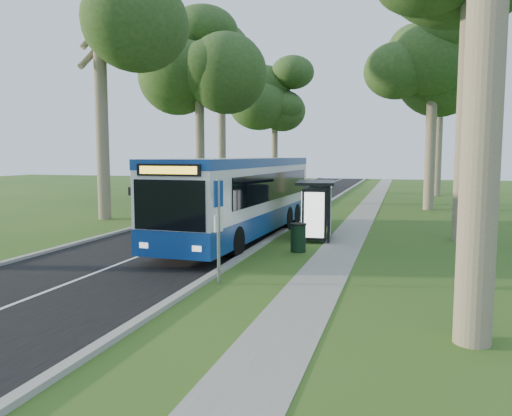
{
  "coord_description": "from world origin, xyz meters",
  "views": [
    {
      "loc": [
        5.17,
        -15.76,
        3.49
      ],
      "look_at": [
        0.13,
        1.36,
        1.6
      ],
      "focal_mm": 35.0,
      "sensor_mm": 36.0,
      "label": 1
    }
  ],
  "objects_px": {
    "bus": "(242,197)",
    "car_silver": "(265,182)",
    "bus_stop_sign": "(218,220)",
    "car_white": "(213,191)",
    "bus_shelter": "(317,199)",
    "litter_bin": "(298,237)"
  },
  "relations": [
    {
      "from": "bus",
      "to": "litter_bin",
      "type": "height_order",
      "value": "bus"
    },
    {
      "from": "car_silver",
      "to": "litter_bin",
      "type": "bearing_deg",
      "value": -52.33
    },
    {
      "from": "litter_bin",
      "to": "bus_shelter",
      "type": "bearing_deg",
      "value": 85.21
    },
    {
      "from": "bus_stop_sign",
      "to": "bus_shelter",
      "type": "bearing_deg",
      "value": 95.66
    },
    {
      "from": "bus_stop_sign",
      "to": "car_white",
      "type": "relative_size",
      "value": 0.65
    },
    {
      "from": "litter_bin",
      "to": "car_silver",
      "type": "xyz_separation_m",
      "value": [
        -10.28,
        32.9,
        0.19
      ]
    },
    {
      "from": "car_white",
      "to": "car_silver",
      "type": "height_order",
      "value": "car_white"
    },
    {
      "from": "bus_shelter",
      "to": "litter_bin",
      "type": "relative_size",
      "value": 2.87
    },
    {
      "from": "litter_bin",
      "to": "car_silver",
      "type": "bearing_deg",
      "value": 107.34
    },
    {
      "from": "bus_stop_sign",
      "to": "litter_bin",
      "type": "xyz_separation_m",
      "value": [
        1.17,
        5.04,
        -1.24
      ]
    },
    {
      "from": "bus_stop_sign",
      "to": "car_white",
      "type": "bearing_deg",
      "value": 127.56
    },
    {
      "from": "bus",
      "to": "car_silver",
      "type": "bearing_deg",
      "value": 105.55
    },
    {
      "from": "litter_bin",
      "to": "car_white",
      "type": "xyz_separation_m",
      "value": [
        -10.68,
        18.85,
        0.22
      ]
    },
    {
      "from": "car_white",
      "to": "bus",
      "type": "bearing_deg",
      "value": -49.42
    },
    {
      "from": "bus",
      "to": "litter_bin",
      "type": "distance_m",
      "value": 3.87
    },
    {
      "from": "bus",
      "to": "bus_shelter",
      "type": "bearing_deg",
      "value": 10.45
    },
    {
      "from": "car_silver",
      "to": "bus_stop_sign",
      "type": "bearing_deg",
      "value": -56.18
    },
    {
      "from": "bus",
      "to": "litter_bin",
      "type": "bearing_deg",
      "value": -36.03
    },
    {
      "from": "bus_shelter",
      "to": "litter_bin",
      "type": "height_order",
      "value": "bus_shelter"
    },
    {
      "from": "bus",
      "to": "bus_stop_sign",
      "type": "bearing_deg",
      "value": -74.73
    },
    {
      "from": "car_white",
      "to": "bus_stop_sign",
      "type": "bearing_deg",
      "value": -52.86
    },
    {
      "from": "car_white",
      "to": "car_silver",
      "type": "relative_size",
      "value": 1.0
    }
  ]
}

